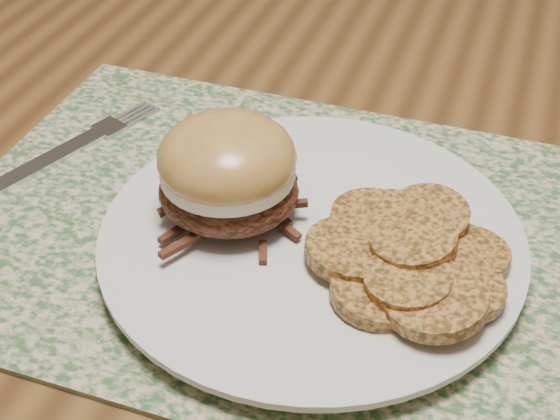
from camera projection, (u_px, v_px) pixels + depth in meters
The scene contains 5 objects.
placemat at pixel (276, 230), 0.53m from camera, with size 0.45×0.33×0.00m, color #34592E.
dinner_plate at pixel (311, 240), 0.51m from camera, with size 0.26×0.26×0.02m, color silver.
pork_sandwich at pixel (228, 172), 0.50m from camera, with size 0.10×0.09×0.07m.
roasted_potatoes at pixel (409, 255), 0.47m from camera, with size 0.14×0.15×0.03m.
fork at pixel (60, 154), 0.60m from camera, with size 0.09×0.18×0.00m.
Camera 1 is at (-0.11, -0.53, 1.10)m, focal length 50.00 mm.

